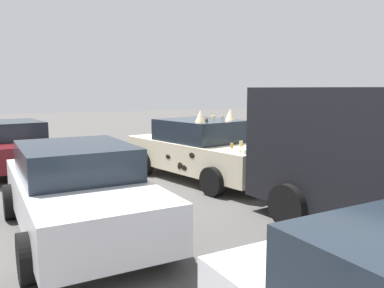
# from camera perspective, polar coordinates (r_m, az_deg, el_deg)

# --- Properties ---
(ground_plane) EXTENTS (60.00, 60.00, 0.00)m
(ground_plane) POSITION_cam_1_polar(r_m,az_deg,el_deg) (9.99, 1.59, -5.02)
(ground_plane) COLOR #514F4C
(art_car_decorated) EXTENTS (4.66, 2.96, 1.76)m
(art_car_decorated) POSITION_cam_1_polar(r_m,az_deg,el_deg) (9.86, 1.54, -0.80)
(art_car_decorated) COLOR beige
(art_car_decorated) RESTS_ON ground
(parked_sedan_row_back_center) EXTENTS (4.38, 2.31, 1.40)m
(parked_sedan_row_back_center) POSITION_cam_1_polar(r_m,az_deg,el_deg) (6.40, -16.17, -6.34)
(parked_sedan_row_back_center) COLOR white
(parked_sedan_row_back_center) RESTS_ON ground
(parked_sedan_far_right) EXTENTS (4.56, 2.66, 1.37)m
(parked_sedan_far_right) POSITION_cam_1_polar(r_m,az_deg,el_deg) (12.05, -24.92, -0.18)
(parked_sedan_far_right) COLOR #5B1419
(parked_sedan_far_right) RESTS_ON ground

